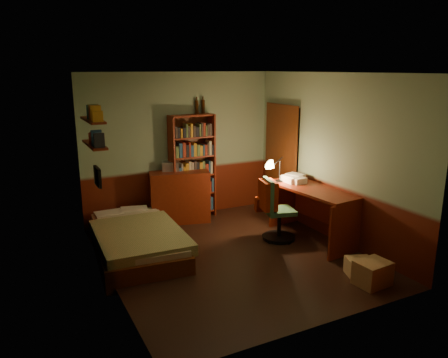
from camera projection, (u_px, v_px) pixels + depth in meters
name	position (u px, v px, depth m)	size (l,w,h in m)	color
floor	(232.00, 256.00, 6.38)	(3.50, 4.00, 0.02)	black
ceiling	(233.00, 72.00, 5.73)	(3.50, 4.00, 0.02)	silver
wall_back	(180.00, 146.00, 7.79)	(3.50, 0.02, 2.60)	gray
wall_left	(104.00, 184.00, 5.28)	(0.02, 4.00, 2.60)	gray
wall_right	(332.00, 158.00, 6.82)	(0.02, 4.00, 2.60)	gray
wall_front	(327.00, 210.00, 4.31)	(3.50, 0.02, 2.60)	gray
doorway	(282.00, 161.00, 8.00)	(0.06, 0.90, 2.00)	black
door_trim	(280.00, 161.00, 7.99)	(0.02, 0.98, 2.08)	#47200C
bed	(136.00, 231.00, 6.48)	(1.14, 2.13, 0.63)	olive
dresser	(180.00, 196.00, 7.74)	(1.02, 0.51, 0.91)	maroon
mini_stereo	(170.00, 166.00, 7.66)	(0.30, 0.23, 0.16)	#B2B2B7
bookshelf	(192.00, 167.00, 7.82)	(0.80, 0.25, 1.87)	maroon
bottle_left	(197.00, 107.00, 7.72)	(0.06, 0.06, 0.24)	black
bottle_right	(203.00, 107.00, 7.77)	(0.06, 0.06, 0.24)	black
desk	(312.00, 214.00, 6.91)	(0.65, 1.57, 0.84)	maroon
paper_stack	(295.00, 177.00, 7.26)	(0.20, 0.28, 0.11)	silver
desk_lamp	(280.00, 164.00, 7.13)	(0.17, 0.17, 0.58)	black
office_chair	(280.00, 205.00, 6.86)	(0.57, 0.50, 1.14)	#336240
red_jacket	(271.00, 157.00, 6.56)	(0.21, 0.38, 0.45)	#992606
wall_shelf_lower	(95.00, 145.00, 6.21)	(0.20, 0.90, 0.03)	maroon
wall_shelf_upper	(93.00, 120.00, 6.13)	(0.20, 0.90, 0.03)	maroon
framed_picture	(98.00, 177.00, 5.83)	(0.04, 0.32, 0.26)	black
cardboard_box_a	(372.00, 273.00, 5.49)	(0.41, 0.33, 0.31)	#9F7D50
cardboard_box_b	(359.00, 267.00, 5.76)	(0.32, 0.27, 0.23)	#9F7D50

